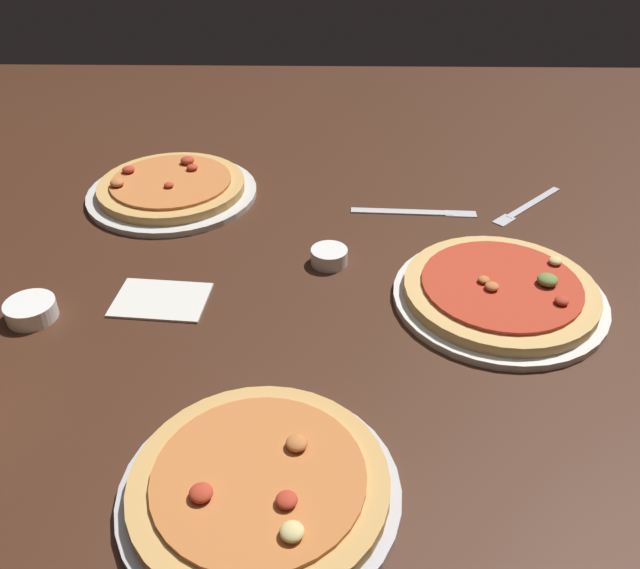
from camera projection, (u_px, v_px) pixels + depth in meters
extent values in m
cube|color=#3D2114|center=(320.00, 302.00, 1.08)|extent=(2.40, 2.40, 0.03)
cylinder|color=#B2B2B7|center=(260.00, 492.00, 0.75)|extent=(0.32, 0.32, 0.01)
cylinder|color=tan|center=(259.00, 483.00, 0.74)|extent=(0.29, 0.29, 0.02)
cylinder|color=#C67038|center=(259.00, 476.00, 0.74)|extent=(0.24, 0.24, 0.01)
ellipsoid|color=#B73823|center=(287.00, 500.00, 0.70)|extent=(0.02, 0.02, 0.01)
ellipsoid|color=#DBC67A|center=(292.00, 532.00, 0.67)|extent=(0.03, 0.03, 0.01)
ellipsoid|color=#C67038|center=(297.00, 443.00, 0.76)|extent=(0.03, 0.03, 0.01)
ellipsoid|color=#B73823|center=(201.00, 493.00, 0.71)|extent=(0.03, 0.03, 0.01)
cylinder|color=silver|center=(173.00, 193.00, 1.35)|extent=(0.34, 0.34, 0.01)
cylinder|color=tan|center=(172.00, 186.00, 1.34)|extent=(0.29, 0.29, 0.02)
cylinder|color=#C67038|center=(171.00, 181.00, 1.33)|extent=(0.24, 0.24, 0.01)
ellipsoid|color=#B73823|center=(187.00, 160.00, 1.39)|extent=(0.03, 0.03, 0.01)
ellipsoid|color=#C67038|center=(117.00, 183.00, 1.30)|extent=(0.03, 0.03, 0.01)
ellipsoid|color=#B73823|center=(192.00, 167.00, 1.36)|extent=(0.02, 0.02, 0.01)
ellipsoid|color=#B73823|center=(169.00, 185.00, 1.30)|extent=(0.02, 0.02, 0.01)
ellipsoid|color=#B73823|center=(128.00, 169.00, 1.35)|extent=(0.03, 0.03, 0.01)
cylinder|color=silver|center=(499.00, 298.00, 1.05)|extent=(0.33, 0.33, 0.01)
cylinder|color=tan|center=(500.00, 290.00, 1.04)|extent=(0.30, 0.30, 0.02)
cylinder|color=#B73823|center=(501.00, 284.00, 1.04)|extent=(0.25, 0.25, 0.01)
ellipsoid|color=#B73823|center=(562.00, 301.00, 0.99)|extent=(0.02, 0.02, 0.01)
ellipsoid|color=olive|center=(547.00, 280.00, 1.03)|extent=(0.03, 0.03, 0.02)
ellipsoid|color=#DBC67A|center=(555.00, 261.00, 1.08)|extent=(0.02, 0.02, 0.01)
ellipsoid|color=#C67038|center=(492.00, 286.00, 1.02)|extent=(0.02, 0.02, 0.01)
ellipsoid|color=#C67038|center=(484.00, 280.00, 1.03)|extent=(0.02, 0.02, 0.01)
cylinder|color=white|center=(31.00, 310.00, 1.01)|extent=(0.08, 0.08, 0.03)
cylinder|color=white|center=(329.00, 256.00, 1.14)|extent=(0.06, 0.06, 0.03)
cube|color=silver|center=(161.00, 299.00, 1.05)|extent=(0.15, 0.11, 0.01)
cube|color=silver|center=(534.00, 202.00, 1.32)|extent=(0.14, 0.13, 0.01)
cube|color=silver|center=(504.00, 220.00, 1.26)|extent=(0.05, 0.05, 0.00)
cube|color=silver|center=(402.00, 211.00, 1.29)|extent=(0.20, 0.03, 0.01)
cube|color=silver|center=(461.00, 213.00, 1.29)|extent=(0.06, 0.03, 0.00)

